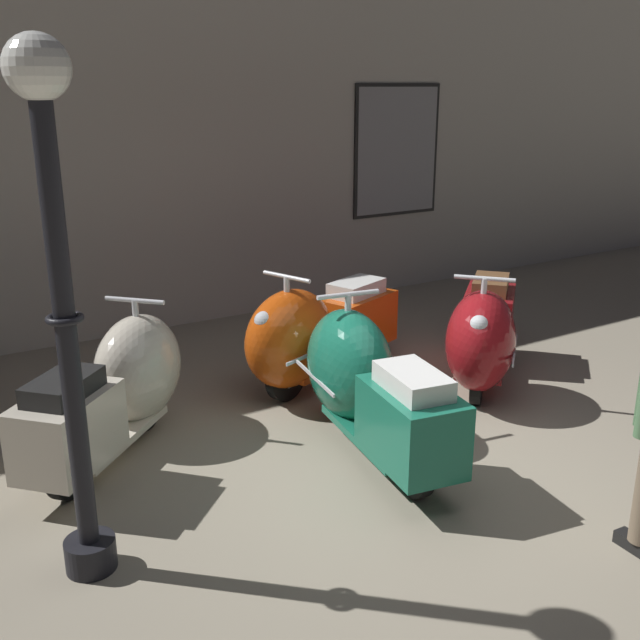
# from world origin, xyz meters

# --- Properties ---
(ground_plane) EXTENTS (60.00, 60.00, 0.00)m
(ground_plane) POSITION_xyz_m (0.00, 0.00, 0.00)
(ground_plane) COLOR gray
(showroom_back_wall) EXTENTS (18.00, 0.63, 3.86)m
(showroom_back_wall) POSITION_xyz_m (-0.12, 4.18, 1.93)
(showroom_back_wall) COLOR #ADA89E
(showroom_back_wall) RESTS_ON ground
(scooter_0) EXTENTS (1.61, 1.57, 1.07)m
(scooter_0) POSITION_xyz_m (-1.59, 1.52, 0.49)
(scooter_0) COLOR black
(scooter_0) RESTS_ON ground
(scooter_1) EXTENTS (0.80, 1.88, 1.11)m
(scooter_1) POSITION_xyz_m (-0.06, 0.60, 0.51)
(scooter_1) COLOR black
(scooter_1) RESTS_ON ground
(scooter_2) EXTENTS (1.86, 1.09, 1.10)m
(scooter_2) POSITION_xyz_m (0.19, 1.78, 0.50)
(scooter_2) COLOR black
(scooter_2) RESTS_ON ground
(scooter_3) EXTENTS (1.68, 1.58, 1.10)m
(scooter_3) POSITION_xyz_m (1.46, 1.00, 0.50)
(scooter_3) COLOR black
(scooter_3) RESTS_ON ground
(lamppost) EXTENTS (0.31, 0.31, 2.80)m
(lamppost) POSITION_xyz_m (-2.19, 0.22, 1.62)
(lamppost) COLOR black
(lamppost) RESTS_ON ground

